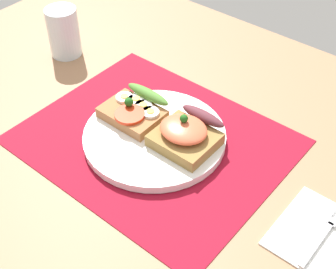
% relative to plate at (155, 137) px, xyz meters
% --- Properties ---
extents(ground_plane, '(1.20, 0.90, 0.03)m').
position_rel_plate_xyz_m(ground_plane, '(0.00, 0.00, -0.03)').
color(ground_plane, '#976C4B').
extents(placemat, '(0.44, 0.36, 0.00)m').
position_rel_plate_xyz_m(placemat, '(0.00, 0.00, -0.01)').
color(placemat, maroon).
rests_on(placemat, ground_plane).
extents(plate, '(0.25, 0.25, 0.01)m').
position_rel_plate_xyz_m(plate, '(0.00, 0.00, 0.00)').
color(plate, white).
rests_on(plate, placemat).
extents(sandwich_egg_tomato, '(0.11, 0.09, 0.04)m').
position_rel_plate_xyz_m(sandwich_egg_tomato, '(-0.06, 0.01, 0.02)').
color(sandwich_egg_tomato, '#A2693E').
rests_on(sandwich_egg_tomato, plate).
extents(sandwich_salmon, '(0.10, 0.10, 0.06)m').
position_rel_plate_xyz_m(sandwich_salmon, '(0.06, 0.02, 0.03)').
color(sandwich_salmon, olive).
rests_on(sandwich_salmon, plate).
extents(napkin, '(0.11, 0.14, 0.01)m').
position_rel_plate_xyz_m(napkin, '(0.31, -0.00, -0.01)').
color(napkin, white).
rests_on(napkin, ground_plane).
extents(fork, '(0.02, 0.13, 0.00)m').
position_rel_plate_xyz_m(fork, '(0.32, 0.00, -0.00)').
color(fork, '#B7B7BC').
rests_on(fork, napkin).
extents(drinking_glass, '(0.07, 0.07, 0.10)m').
position_rel_plate_xyz_m(drinking_glass, '(-0.33, 0.09, 0.04)').
color(drinking_glass, silver).
rests_on(drinking_glass, ground_plane).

